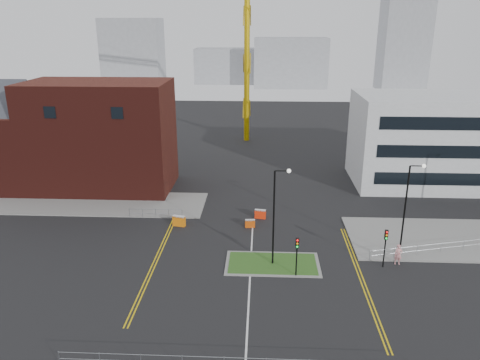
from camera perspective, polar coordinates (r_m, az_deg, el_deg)
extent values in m
plane|color=black|center=(36.86, 0.98, -16.18)|extent=(200.00, 200.00, 0.00)
cube|color=slate|center=(60.01, -17.80, -2.69)|extent=(28.00, 8.00, 0.12)
cube|color=slate|center=(53.34, 26.02, -6.50)|extent=(24.00, 10.00, 0.12)
cube|color=slate|center=(43.64, 3.98, -10.15)|extent=(8.60, 4.60, 0.08)
cube|color=#254D19|center=(43.63, 3.98, -10.12)|extent=(8.00, 4.00, 0.12)
cube|color=#461611|center=(63.39, -16.60, 5.14)|extent=(18.00, 10.00, 14.00)
cube|color=black|center=(59.54, -22.18, 7.64)|extent=(1.40, 0.10, 1.40)
cube|color=black|center=(56.67, -14.74, 7.91)|extent=(1.40, 0.10, 1.40)
cube|color=#461611|center=(68.72, -25.96, 3.32)|extent=(6.00, 10.00, 10.00)
cube|color=#2D3038|center=(67.72, -26.56, 7.39)|extent=(6.40, 8.49, 8.49)
cube|color=silver|center=(68.77, 24.19, 4.44)|extent=(25.00, 12.00, 12.00)
cube|color=black|center=(64.31, 25.62, 0.06)|extent=(22.00, 0.10, 1.60)
cube|color=black|center=(63.38, 26.07, 3.06)|extent=(22.00, 0.10, 1.60)
cube|color=black|center=(62.63, 26.52, 6.14)|extent=(22.00, 0.10, 1.60)
cylinder|color=gold|center=(85.27, 0.86, 16.97)|extent=(1.00, 1.00, 36.78)
cylinder|color=black|center=(41.67, 4.12, -4.77)|extent=(0.16, 0.16, 9.00)
cylinder|color=black|center=(40.10, 5.13, 1.12)|extent=(1.20, 0.10, 0.10)
sphere|color=silver|center=(40.13, 5.98, 1.11)|extent=(0.36, 0.36, 0.36)
cylinder|color=black|center=(45.44, 19.41, -3.79)|extent=(0.16, 0.16, 9.00)
cylinder|color=black|center=(44.18, 20.78, 1.61)|extent=(1.20, 0.10, 0.10)
sphere|color=silver|center=(44.37, 21.51, 1.60)|extent=(0.36, 0.36, 0.36)
cylinder|color=black|center=(41.29, 6.90, -9.73)|extent=(0.12, 0.12, 3.00)
cube|color=black|center=(40.51, 6.99, -7.62)|extent=(0.28, 0.22, 0.90)
sphere|color=red|center=(40.26, 7.02, -7.32)|extent=(0.18, 0.18, 0.18)
sphere|color=orange|center=(40.39, 7.00, -7.70)|extent=(0.18, 0.18, 0.18)
sphere|color=#0CCC33|center=(40.53, 6.99, -8.08)|extent=(0.18, 0.18, 0.18)
cylinder|color=black|center=(44.37, 17.19, -8.37)|extent=(0.12, 0.12, 3.00)
cube|color=black|center=(43.64, 17.40, -6.38)|extent=(0.28, 0.22, 0.90)
sphere|color=red|center=(43.40, 17.48, -6.09)|extent=(0.18, 0.18, 0.18)
sphere|color=orange|center=(43.53, 17.45, -6.45)|extent=(0.18, 0.18, 0.18)
sphere|color=#0CCC33|center=(43.65, 17.41, -6.81)|extent=(0.18, 0.18, 0.18)
cylinder|color=gray|center=(31.45, 0.63, -20.89)|extent=(24.00, 0.04, 0.04)
cylinder|color=gray|center=(34.25, -21.19, -19.62)|extent=(0.05, 0.05, 1.10)
cylinder|color=gray|center=(53.52, -10.27, -3.54)|extent=(6.00, 0.04, 0.04)
cylinder|color=gray|center=(53.71, -10.24, -4.04)|extent=(6.00, 0.04, 0.04)
cylinder|color=gray|center=(54.45, -13.33, -3.93)|extent=(0.05, 0.05, 1.10)
cylinder|color=gray|center=(53.13, -7.08, -4.13)|extent=(0.05, 0.05, 1.10)
cylinder|color=gray|center=(50.28, 25.67, -6.72)|extent=(19.01, 5.04, 0.04)
cylinder|color=gray|center=(50.48, 25.59, -7.24)|extent=(19.01, 5.04, 0.04)
cylinder|color=gray|center=(45.42, 15.54, -8.89)|extent=(0.05, 0.05, 1.10)
cube|color=silver|center=(38.51, 1.08, -14.47)|extent=(0.15, 30.00, 0.01)
cube|color=gold|center=(46.45, -9.91, -8.55)|extent=(0.12, 24.00, 0.01)
cube|color=gold|center=(46.39, -9.55, -8.57)|extent=(0.12, 24.00, 0.01)
cube|color=gold|center=(42.79, 14.33, -11.43)|extent=(0.12, 20.00, 0.01)
cube|color=gold|center=(42.85, 14.73, -11.42)|extent=(0.12, 20.00, 0.01)
cube|color=gray|center=(155.96, -12.89, 14.65)|extent=(18.00, 12.00, 22.00)
cube|color=gray|center=(160.98, 6.16, 14.04)|extent=(24.00, 12.00, 16.00)
cube|color=gray|center=(161.50, 19.30, 15.29)|extent=(14.00, 12.00, 28.00)
cube|color=gray|center=(171.08, -0.26, 13.75)|extent=(30.00, 12.00, 12.00)
imported|color=pink|center=(45.47, 18.73, -8.60)|extent=(0.73, 0.50, 1.94)
cube|color=orange|center=(51.32, -7.45, -4.97)|extent=(1.45, 0.80, 1.15)
cube|color=silver|center=(51.11, -7.47, -4.44)|extent=(1.45, 0.80, 0.14)
cube|color=#F9310D|center=(52.86, 2.49, -4.17)|extent=(1.28, 0.61, 1.02)
cube|color=silver|center=(52.68, 2.49, -3.71)|extent=(1.28, 0.61, 0.12)
cube|color=#CE490B|center=(50.62, 1.23, -5.32)|extent=(1.09, 0.45, 0.88)
cube|color=silver|center=(50.46, 1.23, -4.91)|extent=(1.09, 0.45, 0.11)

